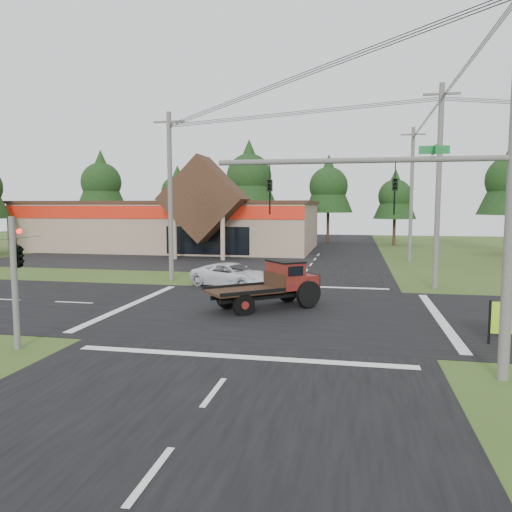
# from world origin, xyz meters

# --- Properties ---
(ground) EXTENTS (120.00, 120.00, 0.00)m
(ground) POSITION_xyz_m (0.00, 0.00, 0.00)
(ground) COLOR #34491A
(ground) RESTS_ON ground
(road_ns) EXTENTS (12.00, 120.00, 0.02)m
(road_ns) POSITION_xyz_m (0.00, 0.00, 0.01)
(road_ns) COLOR black
(road_ns) RESTS_ON ground
(road_ew) EXTENTS (120.00, 12.00, 0.02)m
(road_ew) POSITION_xyz_m (0.00, 0.00, 0.01)
(road_ew) COLOR black
(road_ew) RESTS_ON ground
(parking_apron) EXTENTS (28.00, 14.00, 0.02)m
(parking_apron) POSITION_xyz_m (-14.00, 19.00, 0.01)
(parking_apron) COLOR black
(parking_apron) RESTS_ON ground
(cvs_building) EXTENTS (30.40, 18.20, 9.19)m
(cvs_building) POSITION_xyz_m (-15.70, 29.57, 2.78)
(cvs_building) COLOR tan
(cvs_building) RESTS_ON ground
(traffic_signal_mast) EXTENTS (8.12, 0.24, 7.00)m
(traffic_signal_mast) POSITION_xyz_m (5.82, -7.50, 4.43)
(traffic_signal_mast) COLOR #595651
(traffic_signal_mast) RESTS_ON ground
(traffic_signal_corner) EXTENTS (0.53, 2.48, 4.40)m
(traffic_signal_corner) POSITION_xyz_m (-7.50, -7.32, 3.52)
(traffic_signal_corner) COLOR #595651
(traffic_signal_corner) RESTS_ON ground
(utility_pole_nw) EXTENTS (2.00, 0.30, 10.50)m
(utility_pole_nw) POSITION_xyz_m (-8.00, 8.00, 5.39)
(utility_pole_nw) COLOR #595651
(utility_pole_nw) RESTS_ON ground
(utility_pole_ne) EXTENTS (2.00, 0.30, 11.50)m
(utility_pole_ne) POSITION_xyz_m (8.00, 8.00, 5.89)
(utility_pole_ne) COLOR #595651
(utility_pole_ne) RESTS_ON ground
(utility_pole_n) EXTENTS (2.00, 0.30, 11.20)m
(utility_pole_n) POSITION_xyz_m (8.00, 22.00, 5.74)
(utility_pole_n) COLOR #595651
(utility_pole_n) RESTS_ON ground
(tree_row_a) EXTENTS (6.72, 6.72, 12.12)m
(tree_row_a) POSITION_xyz_m (-30.00, 40.00, 8.05)
(tree_row_a) COLOR #332316
(tree_row_a) RESTS_ON ground
(tree_row_b) EXTENTS (5.60, 5.60, 10.10)m
(tree_row_b) POSITION_xyz_m (-20.00, 42.00, 6.70)
(tree_row_b) COLOR #332316
(tree_row_b) RESTS_ON ground
(tree_row_c) EXTENTS (7.28, 7.28, 13.13)m
(tree_row_c) POSITION_xyz_m (-10.00, 41.00, 8.72)
(tree_row_c) COLOR #332316
(tree_row_c) RESTS_ON ground
(tree_row_d) EXTENTS (6.16, 6.16, 11.11)m
(tree_row_d) POSITION_xyz_m (0.00, 42.00, 7.38)
(tree_row_d) COLOR #332316
(tree_row_d) RESTS_ON ground
(tree_row_e) EXTENTS (5.04, 5.04, 9.09)m
(tree_row_e) POSITION_xyz_m (8.00, 40.00, 6.03)
(tree_row_e) COLOR #332316
(tree_row_e) RESTS_ON ground
(tree_side_ne) EXTENTS (6.16, 6.16, 11.11)m
(tree_side_ne) POSITION_xyz_m (18.00, 30.00, 7.38)
(tree_side_ne) COLOR #332316
(tree_side_ne) RESTS_ON ground
(antique_flatbed_truck) EXTENTS (5.42, 4.97, 2.23)m
(antique_flatbed_truck) POSITION_xyz_m (-0.55, 0.47, 1.12)
(antique_flatbed_truck) COLOR #590C15
(antique_flatbed_truck) RESTS_ON ground
(white_pickup) EXTENTS (5.50, 4.01, 1.39)m
(white_pickup) POSITION_xyz_m (-3.55, 6.20, 0.69)
(white_pickup) COLOR silver
(white_pickup) RESTS_ON ground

